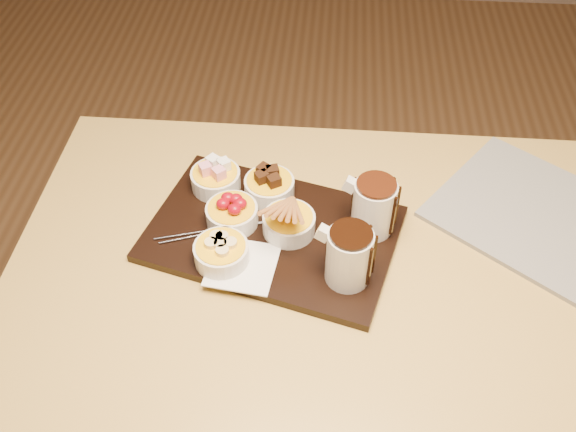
# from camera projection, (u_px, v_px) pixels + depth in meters

# --- Properties ---
(dining_table) EXTENTS (1.20, 0.80, 0.75)m
(dining_table) POSITION_uv_depth(u_px,v_px,m) (329.00, 296.00, 1.26)
(dining_table) COLOR #BB9745
(dining_table) RESTS_ON ground
(serving_board) EXTENTS (0.52, 0.41, 0.02)m
(serving_board) POSITION_uv_depth(u_px,v_px,m) (272.00, 234.00, 1.23)
(serving_board) COLOR black
(serving_board) RESTS_ON dining_table
(napkin) EXTENTS (0.13, 0.13, 0.00)m
(napkin) POSITION_uv_depth(u_px,v_px,m) (242.00, 265.00, 1.16)
(napkin) COLOR white
(napkin) RESTS_ON serving_board
(bowl_marshmallows) EXTENTS (0.10, 0.10, 0.04)m
(bowl_marshmallows) POSITION_uv_depth(u_px,v_px,m) (216.00, 180.00, 1.29)
(bowl_marshmallows) COLOR silver
(bowl_marshmallows) RESTS_ON serving_board
(bowl_cake) EXTENTS (0.10, 0.10, 0.04)m
(bowl_cake) POSITION_uv_depth(u_px,v_px,m) (269.00, 188.00, 1.28)
(bowl_cake) COLOR silver
(bowl_cake) RESTS_ON serving_board
(bowl_strawberries) EXTENTS (0.10, 0.10, 0.04)m
(bowl_strawberries) POSITION_uv_depth(u_px,v_px,m) (232.00, 215.00, 1.22)
(bowl_strawberries) COLOR silver
(bowl_strawberries) RESTS_ON serving_board
(bowl_biscotti) EXTENTS (0.10, 0.10, 0.04)m
(bowl_biscotti) POSITION_uv_depth(u_px,v_px,m) (289.00, 224.00, 1.21)
(bowl_biscotti) COLOR silver
(bowl_biscotti) RESTS_ON serving_board
(bowl_bananas) EXTENTS (0.10, 0.10, 0.04)m
(bowl_bananas) POSITION_uv_depth(u_px,v_px,m) (221.00, 253.00, 1.16)
(bowl_bananas) COLOR silver
(bowl_bananas) RESTS_ON serving_board
(pitcher_dark_chocolate) EXTENTS (0.10, 0.10, 0.11)m
(pitcher_dark_chocolate) POSITION_uv_depth(u_px,v_px,m) (349.00, 257.00, 1.10)
(pitcher_dark_chocolate) COLOR silver
(pitcher_dark_chocolate) RESTS_ON serving_board
(pitcher_milk_chocolate) EXTENTS (0.10, 0.10, 0.11)m
(pitcher_milk_chocolate) POSITION_uv_depth(u_px,v_px,m) (374.00, 208.00, 1.19)
(pitcher_milk_chocolate) COLOR silver
(pitcher_milk_chocolate) RESTS_ON serving_board
(fondue_skewers) EXTENTS (0.10, 0.26, 0.01)m
(fondue_skewers) POSITION_uv_depth(u_px,v_px,m) (223.00, 228.00, 1.22)
(fondue_skewers) COLOR silver
(fondue_skewers) RESTS_ON serving_board
(newspaper) EXTENTS (0.50, 0.49, 0.01)m
(newspaper) POSITION_uv_depth(u_px,v_px,m) (543.00, 218.00, 1.26)
(newspaper) COLOR beige
(newspaper) RESTS_ON dining_table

